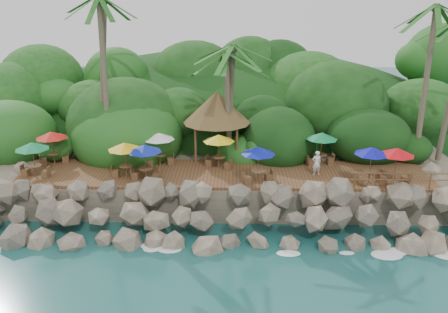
{
  "coord_description": "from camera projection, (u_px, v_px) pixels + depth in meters",
  "views": [
    {
      "loc": [
        0.68,
        -22.06,
        13.05
      ],
      "look_at": [
        0.0,
        6.0,
        3.4
      ],
      "focal_mm": 37.49,
      "sensor_mm": 36.0,
      "label": 1
    }
  ],
  "objects": [
    {
      "name": "ground",
      "position": [
        221.0,
        252.0,
        25.11
      ],
      "size": [
        140.0,
        140.0,
        0.0
      ],
      "primitive_type": "plane",
      "color": "#19514F",
      "rests_on": "ground"
    },
    {
      "name": "waiter",
      "position": [
        317.0,
        163.0,
        29.39
      ],
      "size": [
        0.64,
        0.48,
        1.6
      ],
      "primitive_type": "imported",
      "rotation": [
        0.0,
        0.0,
        3.32
      ],
      "color": "silver",
      "rests_on": "terrace"
    },
    {
      "name": "palms",
      "position": [
        259.0,
        10.0,
        29.26
      ],
      "size": [
        28.88,
        6.78,
        15.38
      ],
      "color": "brown",
      "rests_on": "ground"
    },
    {
      "name": "seawall",
      "position": [
        222.0,
        217.0,
        26.63
      ],
      "size": [
        29.0,
        4.0,
        2.3
      ],
      "primitive_type": null,
      "color": "gray",
      "rests_on": "ground"
    },
    {
      "name": "foam_line",
      "position": [
        221.0,
        249.0,
        25.38
      ],
      "size": [
        25.2,
        0.8,
        0.06
      ],
      "color": "white",
      "rests_on": "ground"
    },
    {
      "name": "land_base",
      "position": [
        227.0,
        144.0,
        39.9
      ],
      "size": [
        32.0,
        25.2,
        2.1
      ],
      "primitive_type": "cube",
      "color": "gray",
      "rests_on": "ground"
    },
    {
      "name": "dining_clusters",
      "position": [
        206.0,
        146.0,
        29.19
      ],
      "size": [
        24.18,
        5.29,
        2.27
      ],
      "color": "brown",
      "rests_on": "terrace"
    },
    {
      "name": "railing",
      "position": [
        402.0,
        179.0,
        27.38
      ],
      "size": [
        6.1,
        0.1,
        1.0
      ],
      "color": "brown",
      "rests_on": "terrace"
    },
    {
      "name": "terrace",
      "position": [
        224.0,
        174.0,
        30.07
      ],
      "size": [
        26.0,
        5.0,
        0.2
      ],
      "primitive_type": "cube",
      "color": "brown",
      "rests_on": "land_base"
    },
    {
      "name": "jungle_hill",
      "position": [
        228.0,
        132.0,
        47.33
      ],
      "size": [
        44.8,
        28.0,
        15.4
      ],
      "primitive_type": "ellipsoid",
      "color": "#143811",
      "rests_on": "ground"
    },
    {
      "name": "palapa",
      "position": [
        217.0,
        107.0,
        32.24
      ],
      "size": [
        4.71,
        4.71,
        4.6
      ],
      "color": "brown",
      "rests_on": "ground"
    },
    {
      "name": "jungle_foliage",
      "position": [
        227.0,
        160.0,
        39.29
      ],
      "size": [
        44.0,
        16.0,
        12.0
      ],
      "primitive_type": null,
      "color": "#143811",
      "rests_on": "ground"
    }
  ]
}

